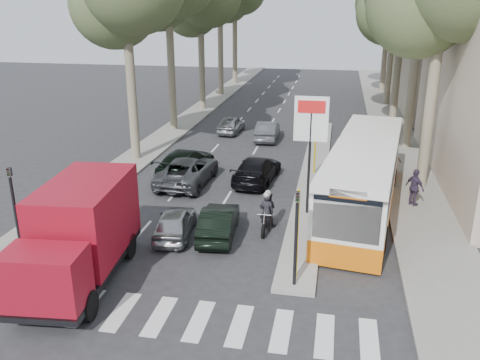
% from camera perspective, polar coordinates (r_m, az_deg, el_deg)
% --- Properties ---
extents(ground, '(120.00, 120.00, 0.00)m').
position_cam_1_polar(ground, '(19.98, -2.95, -8.90)').
color(ground, '#28282B').
rests_on(ground, ground).
extents(sidewalk_right, '(3.20, 70.00, 0.12)m').
position_cam_1_polar(sidewalk_right, '(43.30, 16.43, 6.05)').
color(sidewalk_right, gray).
rests_on(sidewalk_right, ground).
extents(median_left, '(2.40, 64.00, 0.12)m').
position_cam_1_polar(median_left, '(47.65, -4.31, 7.95)').
color(median_left, gray).
rests_on(median_left, ground).
extents(traffic_island, '(1.50, 26.00, 0.16)m').
position_cam_1_polar(traffic_island, '(29.60, 8.28, 0.70)').
color(traffic_island, gray).
rests_on(traffic_island, ground).
extents(building_far, '(11.00, 20.00, 16.00)m').
position_cam_1_polar(building_far, '(52.28, 24.30, 16.16)').
color(building_far, '#B7A88E').
rests_on(building_far, ground).
extents(billboard, '(1.50, 12.10, 5.60)m').
position_cam_1_polar(billboard, '(22.82, 7.89, 4.59)').
color(billboard, yellow).
rests_on(billboard, ground).
extents(traffic_light_island, '(0.16, 0.41, 3.60)m').
position_cam_1_polar(traffic_light_island, '(17.08, 6.37, -4.83)').
color(traffic_light_island, black).
rests_on(traffic_light_island, ground).
extents(traffic_light_left, '(0.16, 0.41, 3.60)m').
position_cam_1_polar(traffic_light_left, '(21.19, -24.16, -1.60)').
color(traffic_light_left, black).
rests_on(traffic_light_left, ground).
extents(silver_hatchback, '(1.88, 3.77, 1.23)m').
position_cam_1_polar(silver_hatchback, '(21.77, -7.31, -4.75)').
color(silver_hatchback, '#9FA3A7').
rests_on(silver_hatchback, ground).
extents(dark_hatchback, '(1.73, 4.06, 1.30)m').
position_cam_1_polar(dark_hatchback, '(21.57, -2.42, -4.73)').
color(dark_hatchback, black).
rests_on(dark_hatchback, ground).
extents(queue_car_a, '(2.60, 5.39, 1.48)m').
position_cam_1_polar(queue_car_a, '(27.91, -5.93, 1.07)').
color(queue_car_a, '#47494E').
rests_on(queue_car_a, ground).
extents(queue_car_b, '(2.40, 4.98, 1.40)m').
position_cam_1_polar(queue_car_b, '(28.07, 1.90, 1.19)').
color(queue_car_b, black).
rests_on(queue_car_b, ground).
extents(queue_car_c, '(1.73, 3.84, 1.28)m').
position_cam_1_polar(queue_car_c, '(38.84, -0.98, 6.25)').
color(queue_car_c, '#999BA0').
rests_on(queue_car_c, ground).
extents(queue_car_d, '(1.54, 4.16, 1.36)m').
position_cam_1_polar(queue_car_d, '(36.82, 3.10, 5.56)').
color(queue_car_d, '#52535A').
rests_on(queue_car_d, ground).
extents(queue_car_e, '(2.63, 5.35, 1.50)m').
position_cam_1_polar(queue_car_e, '(29.33, -6.16, 1.99)').
color(queue_car_e, black).
rests_on(queue_car_e, ground).
extents(red_truck, '(3.03, 6.72, 3.48)m').
position_cam_1_polar(red_truck, '(18.69, -17.50, -5.62)').
color(red_truck, black).
rests_on(red_truck, ground).
extents(city_bus, '(4.44, 12.89, 3.33)m').
position_cam_1_polar(city_bus, '(24.54, 13.72, 0.51)').
color(city_bus, orange).
rests_on(city_bus, ground).
extents(motorcycle, '(0.76, 2.12, 1.80)m').
position_cam_1_polar(motorcycle, '(22.21, 3.05, -3.54)').
color(motorcycle, black).
rests_on(motorcycle, ground).
extents(pedestrian_near, '(1.10, 1.15, 1.83)m').
position_cam_1_polar(pedestrian_near, '(25.76, 19.03, -0.81)').
color(pedestrian_near, '#3B2F47').
rests_on(pedestrian_near, sidewalk_right).
extents(pedestrian_far, '(1.13, 0.57, 1.69)m').
position_cam_1_polar(pedestrian_far, '(30.55, 16.72, 2.40)').
color(pedestrian_far, '#705E54').
rests_on(pedestrian_far, sidewalk_right).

